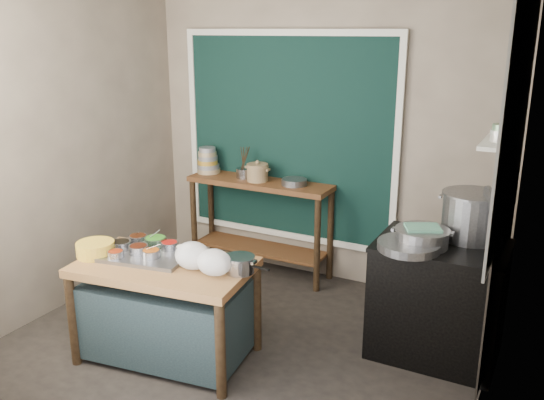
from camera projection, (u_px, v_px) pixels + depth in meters
The scene contains 30 objects.
floor at pixel (244, 343), 4.52m from camera, with size 3.50×3.00×0.02m, color black.
back_wall at pixel (323, 135), 5.40m from camera, with size 3.50×0.02×2.80m, color gray.
left_wall at pixel (63, 146), 4.90m from camera, with size 0.02×3.00×2.80m, color gray.
right_wall at pixel (502, 202), 3.33m from camera, with size 0.02×3.00×2.80m, color gray.
curtain_panel at pixel (287, 138), 5.53m from camera, with size 2.10×0.02×1.90m, color black.
curtain_frame at pixel (287, 138), 5.52m from camera, with size 2.22×0.03×2.02m, color beige, non-canonical shape.
tile_panel at pixel (517, 112), 3.68m from camera, with size 0.02×1.70×1.70m, color #B2B2AA.
soot_patch at pixel (499, 272), 4.09m from camera, with size 0.01×1.30×1.30m, color black.
wall_shelf at pixel (501, 141), 4.05m from camera, with size 0.22×0.70×0.03m, color beige.
prep_table at pixel (167, 311), 4.22m from camera, with size 1.25×0.72×0.75m, color brown.
back_counter at pixel (260, 227), 5.71m from camera, with size 1.45×0.40×0.95m, color #542F18.
stove_block at pixel (437, 301), 4.26m from camera, with size 0.90×0.68×0.85m, color black.
stove_top at pixel (442, 246), 4.13m from camera, with size 0.92×0.69×0.03m, color black.
condiment_tray at pixel (147, 254), 4.24m from camera, with size 0.63×0.45×0.03m, color gray.
condiment_bowls at pixel (146, 246), 4.28m from camera, with size 0.60×0.46×0.07m.
yellow_basin at pixel (96, 249), 4.24m from camera, with size 0.28×0.28×0.11m, color gold.
saucepan at pixel (240, 264), 3.95m from camera, with size 0.22×0.22×0.12m, color gray, non-canonical shape.
plastic_bag_a at pixel (193, 256), 4.00m from camera, with size 0.26×0.22×0.20m, color white.
plastic_bag_b at pixel (214, 262), 3.90m from camera, with size 0.25×0.21×0.18m, color white.
bowl_stack at pixel (208, 162), 5.84m from camera, with size 0.24×0.24×0.26m.
utensil_cup at pixel (244, 173), 5.66m from camera, with size 0.16×0.16×0.10m, color gray.
ceramic_crock at pixel (257, 173), 5.54m from camera, with size 0.22×0.22×0.15m, color #7E6344, non-canonical shape.
wide_bowl at pixel (294, 182), 5.40m from camera, with size 0.24×0.24×0.06m, color gray.
stock_pot at pixel (472, 216), 4.18m from camera, with size 0.45×0.45×0.35m, color gray, non-canonical shape.
pot_lid at pixel (493, 220), 3.92m from camera, with size 0.47×0.47×0.02m, color gray.
steamer at pixel (422, 237), 4.07m from camera, with size 0.39×0.39×0.13m, color gray, non-canonical shape.
green_cloth at pixel (423, 228), 4.05m from camera, with size 0.24×0.18×0.02m, color #579576.
shallow_pan at pixel (409, 246), 4.01m from camera, with size 0.44×0.44×0.06m, color gray.
shelf_bowl_stack at pixel (500, 133), 3.96m from camera, with size 0.15×0.15×0.12m.
shelf_bowl_green at pixel (505, 130), 4.25m from camera, with size 0.15×0.15×0.05m, color gray.
Camera 1 is at (2.05, -3.45, 2.36)m, focal length 38.00 mm.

